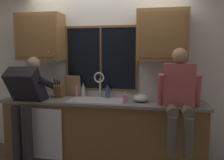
{
  "coord_description": "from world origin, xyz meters",
  "views": [
    {
      "loc": [
        0.81,
        -3.66,
        1.62
      ],
      "look_at": [
        0.15,
        -0.3,
        1.22
      ],
      "focal_mm": 38.13,
      "sensor_mm": 36.0,
      "label": 1
    }
  ],
  "objects_px": {
    "person_standing": "(27,99)",
    "cutting_board": "(73,86)",
    "soap_dispenser": "(125,99)",
    "bottle_green_glass": "(77,90)",
    "mixing_bowl": "(141,98)",
    "bottle_tall_clear": "(83,91)",
    "bottle_amber_small": "(107,92)",
    "knife_block": "(59,91)",
    "person_sitting_on_counter": "(179,93)"
  },
  "relations": [
    {
      "from": "person_standing",
      "to": "cutting_board",
      "type": "height_order",
      "value": "person_standing"
    },
    {
      "from": "soap_dispenser",
      "to": "bottle_green_glass",
      "type": "bearing_deg",
      "value": 156.46
    },
    {
      "from": "person_sitting_on_counter",
      "to": "mixing_bowl",
      "type": "xyz_separation_m",
      "value": [
        -0.5,
        0.26,
        -0.13
      ]
    },
    {
      "from": "person_standing",
      "to": "bottle_tall_clear",
      "type": "distance_m",
      "value": 0.86
    },
    {
      "from": "knife_block",
      "to": "bottle_tall_clear",
      "type": "distance_m",
      "value": 0.38
    },
    {
      "from": "person_standing",
      "to": "cutting_board",
      "type": "distance_m",
      "value": 0.74
    },
    {
      "from": "person_sitting_on_counter",
      "to": "soap_dispenser",
      "type": "xyz_separation_m",
      "value": [
        -0.71,
        0.13,
        -0.12
      ]
    },
    {
      "from": "bottle_amber_small",
      "to": "bottle_tall_clear",
      "type": "bearing_deg",
      "value": 177.26
    },
    {
      "from": "person_sitting_on_counter",
      "to": "cutting_board",
      "type": "relative_size",
      "value": 3.68
    },
    {
      "from": "person_standing",
      "to": "bottle_amber_small",
      "type": "bearing_deg",
      "value": 25.58
    },
    {
      "from": "bottle_green_glass",
      "to": "bottle_tall_clear",
      "type": "relative_size",
      "value": 1.17
    },
    {
      "from": "bottle_tall_clear",
      "to": "bottle_amber_small",
      "type": "bearing_deg",
      "value": -2.74
    },
    {
      "from": "soap_dispenser",
      "to": "cutting_board",
      "type": "bearing_deg",
      "value": 158.35
    },
    {
      "from": "person_standing",
      "to": "knife_block",
      "type": "distance_m",
      "value": 0.51
    },
    {
      "from": "person_sitting_on_counter",
      "to": "cutting_board",
      "type": "distance_m",
      "value": 1.68
    },
    {
      "from": "knife_block",
      "to": "bottle_tall_clear",
      "type": "bearing_deg",
      "value": 23.27
    },
    {
      "from": "cutting_board",
      "to": "bottle_amber_small",
      "type": "height_order",
      "value": "cutting_board"
    },
    {
      "from": "person_sitting_on_counter",
      "to": "bottle_amber_small",
      "type": "xyz_separation_m",
      "value": [
        -1.04,
        0.47,
        -0.1
      ]
    },
    {
      "from": "mixing_bowl",
      "to": "bottle_green_glass",
      "type": "distance_m",
      "value": 1.07
    },
    {
      "from": "bottle_green_glass",
      "to": "bottle_amber_small",
      "type": "xyz_separation_m",
      "value": [
        0.51,
        -0.02,
        -0.02
      ]
    },
    {
      "from": "person_standing",
      "to": "bottle_amber_small",
      "type": "xyz_separation_m",
      "value": [
        1.07,
        0.51,
        0.05
      ]
    },
    {
      "from": "person_sitting_on_counter",
      "to": "knife_block",
      "type": "relative_size",
      "value": 3.92
    },
    {
      "from": "mixing_bowl",
      "to": "bottle_green_glass",
      "type": "relative_size",
      "value": 0.91
    },
    {
      "from": "soap_dispenser",
      "to": "bottle_green_glass",
      "type": "distance_m",
      "value": 0.91
    },
    {
      "from": "soap_dispenser",
      "to": "knife_block",
      "type": "bearing_deg",
      "value": 168.8
    },
    {
      "from": "person_standing",
      "to": "soap_dispenser",
      "type": "distance_m",
      "value": 1.41
    },
    {
      "from": "bottle_tall_clear",
      "to": "knife_block",
      "type": "bearing_deg",
      "value": -156.73
    },
    {
      "from": "knife_block",
      "to": "soap_dispenser",
      "type": "height_order",
      "value": "knife_block"
    },
    {
      "from": "soap_dispenser",
      "to": "bottle_amber_small",
      "type": "bearing_deg",
      "value": 133.33
    },
    {
      "from": "cutting_board",
      "to": "bottle_tall_clear",
      "type": "relative_size",
      "value": 1.56
    },
    {
      "from": "person_sitting_on_counter",
      "to": "bottle_green_glass",
      "type": "height_order",
      "value": "person_sitting_on_counter"
    },
    {
      "from": "bottle_green_glass",
      "to": "knife_block",
      "type": "bearing_deg",
      "value": -147.66
    },
    {
      "from": "bottle_tall_clear",
      "to": "bottle_amber_small",
      "type": "height_order",
      "value": "bottle_tall_clear"
    },
    {
      "from": "cutting_board",
      "to": "mixing_bowl",
      "type": "bearing_deg",
      "value": -11.27
    },
    {
      "from": "bottle_amber_small",
      "to": "person_sitting_on_counter",
      "type": "bearing_deg",
      "value": -24.5
    },
    {
      "from": "knife_block",
      "to": "cutting_board",
      "type": "height_order",
      "value": "cutting_board"
    },
    {
      "from": "cutting_board",
      "to": "mixing_bowl",
      "type": "relative_size",
      "value": 1.46
    },
    {
      "from": "knife_block",
      "to": "cutting_board",
      "type": "distance_m",
      "value": 0.23
    },
    {
      "from": "mixing_bowl",
      "to": "bottle_tall_clear",
      "type": "distance_m",
      "value": 0.96
    },
    {
      "from": "soap_dispenser",
      "to": "bottle_tall_clear",
      "type": "height_order",
      "value": "bottle_tall_clear"
    },
    {
      "from": "soap_dispenser",
      "to": "bottle_green_glass",
      "type": "relative_size",
      "value": 0.66
    },
    {
      "from": "mixing_bowl",
      "to": "cutting_board",
      "type": "bearing_deg",
      "value": 168.73
    },
    {
      "from": "person_sitting_on_counter",
      "to": "mixing_bowl",
      "type": "distance_m",
      "value": 0.58
    },
    {
      "from": "person_sitting_on_counter",
      "to": "bottle_tall_clear",
      "type": "bearing_deg",
      "value": 161.11
    },
    {
      "from": "person_sitting_on_counter",
      "to": "soap_dispenser",
      "type": "relative_size",
      "value": 7.44
    },
    {
      "from": "knife_block",
      "to": "cutting_board",
      "type": "relative_size",
      "value": 0.94
    },
    {
      "from": "bottle_tall_clear",
      "to": "cutting_board",
      "type": "bearing_deg",
      "value": -177.8
    },
    {
      "from": "knife_block",
      "to": "mixing_bowl",
      "type": "relative_size",
      "value": 1.38
    },
    {
      "from": "person_standing",
      "to": "bottle_tall_clear",
      "type": "height_order",
      "value": "person_standing"
    },
    {
      "from": "cutting_board",
      "to": "mixing_bowl",
      "type": "height_order",
      "value": "cutting_board"
    }
  ]
}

